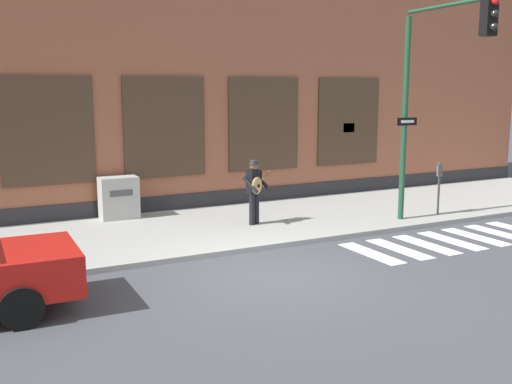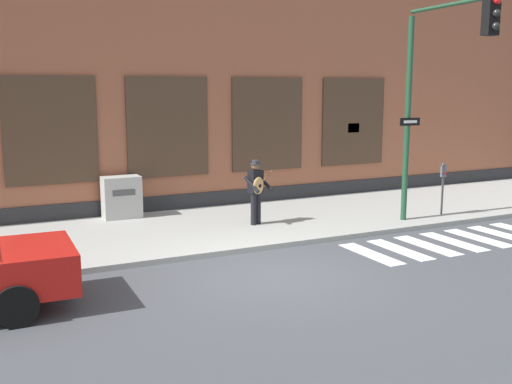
{
  "view_description": "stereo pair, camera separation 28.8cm",
  "coord_description": "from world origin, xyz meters",
  "px_view_note": "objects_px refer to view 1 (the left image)",
  "views": [
    {
      "loc": [
        -5.48,
        -9.72,
        3.57
      ],
      "look_at": [
        0.58,
        1.94,
        1.28
      ],
      "focal_mm": 42.0,
      "sensor_mm": 36.0,
      "label": 1
    },
    {
      "loc": [
        -5.22,
        -9.85,
        3.57
      ],
      "look_at": [
        0.58,
        1.94,
        1.28
      ],
      "focal_mm": 42.0,
      "sensor_mm": 36.0,
      "label": 2
    }
  ],
  "objects_px": {
    "utility_box": "(119,198)",
    "busker": "(255,188)",
    "parking_meter": "(439,180)",
    "traffic_light": "(436,76)"
  },
  "relations": [
    {
      "from": "utility_box",
      "to": "traffic_light",
      "type": "bearing_deg",
      "value": -35.32
    },
    {
      "from": "parking_meter",
      "to": "utility_box",
      "type": "xyz_separation_m",
      "value": [
        -8.03,
        3.49,
        -0.38
      ]
    },
    {
      "from": "traffic_light",
      "to": "utility_box",
      "type": "distance_m",
      "value": 8.66
    },
    {
      "from": "busker",
      "to": "parking_meter",
      "type": "bearing_deg",
      "value": -12.81
    },
    {
      "from": "busker",
      "to": "parking_meter",
      "type": "height_order",
      "value": "busker"
    },
    {
      "from": "utility_box",
      "to": "busker",
      "type": "bearing_deg",
      "value": -38.7
    },
    {
      "from": "parking_meter",
      "to": "busker",
      "type": "bearing_deg",
      "value": 167.19
    },
    {
      "from": "traffic_light",
      "to": "utility_box",
      "type": "bearing_deg",
      "value": 144.68
    },
    {
      "from": "busker",
      "to": "traffic_light",
      "type": "xyz_separation_m",
      "value": [
        3.68,
        -2.34,
        2.8
      ]
    },
    {
      "from": "traffic_light",
      "to": "parking_meter",
      "type": "relative_size",
      "value": 3.78
    }
  ]
}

